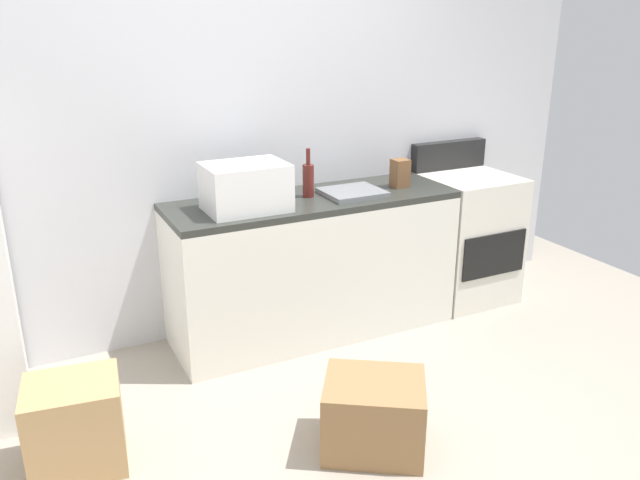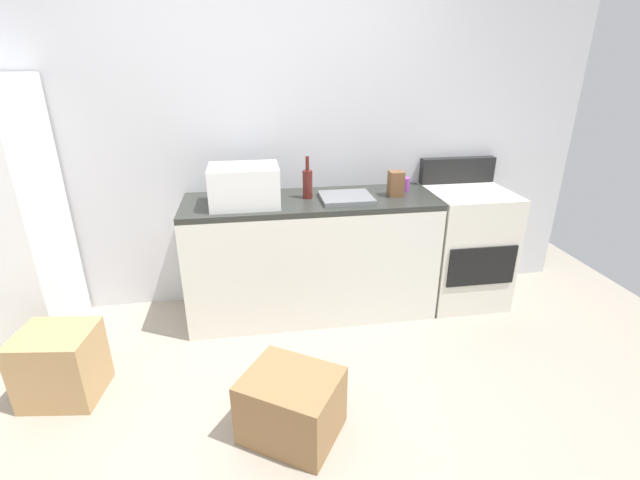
# 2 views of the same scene
# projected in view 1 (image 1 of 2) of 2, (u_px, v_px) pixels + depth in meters

# --- Properties ---
(ground_plane) EXTENTS (6.00, 6.00, 0.00)m
(ground_plane) POSITION_uv_depth(u_px,v_px,m) (366.00, 445.00, 3.09)
(ground_plane) COLOR #9E9384
(wall_back) EXTENTS (5.00, 0.10, 2.60)m
(wall_back) POSITION_uv_depth(u_px,v_px,m) (244.00, 127.00, 3.96)
(wall_back) COLOR silver
(wall_back) RESTS_ON ground_plane
(kitchen_counter) EXTENTS (1.80, 0.60, 0.90)m
(kitchen_counter) POSITION_uv_depth(u_px,v_px,m) (313.00, 266.00, 4.08)
(kitchen_counter) COLOR silver
(kitchen_counter) RESTS_ON ground_plane
(stove_oven) EXTENTS (0.60, 0.61, 1.10)m
(stove_oven) POSITION_uv_depth(u_px,v_px,m) (465.00, 235.00, 4.59)
(stove_oven) COLOR silver
(stove_oven) RESTS_ON ground_plane
(microwave) EXTENTS (0.46, 0.34, 0.27)m
(microwave) POSITION_uv_depth(u_px,v_px,m) (246.00, 187.00, 3.63)
(microwave) COLOR white
(microwave) RESTS_ON kitchen_counter
(sink_basin) EXTENTS (0.36, 0.32, 0.03)m
(sink_basin) POSITION_uv_depth(u_px,v_px,m) (352.00, 192.00, 3.98)
(sink_basin) COLOR slate
(sink_basin) RESTS_ON kitchen_counter
(wine_bottle) EXTENTS (0.07, 0.07, 0.30)m
(wine_bottle) POSITION_uv_depth(u_px,v_px,m) (308.00, 179.00, 3.91)
(wine_bottle) COLOR #591E19
(wine_bottle) RESTS_ON kitchen_counter
(coffee_mug) EXTENTS (0.08, 0.08, 0.10)m
(coffee_mug) POSITION_uv_depth(u_px,v_px,m) (404.00, 174.00, 4.30)
(coffee_mug) COLOR purple
(coffee_mug) RESTS_ON kitchen_counter
(knife_block) EXTENTS (0.10, 0.10, 0.18)m
(knife_block) POSITION_uv_depth(u_px,v_px,m) (400.00, 173.00, 4.14)
(knife_block) COLOR brown
(knife_block) RESTS_ON kitchen_counter
(cardboard_box_medium) EXTENTS (0.45, 0.40, 0.42)m
(cardboard_box_medium) POSITION_uv_depth(u_px,v_px,m) (75.00, 425.00, 2.89)
(cardboard_box_medium) COLOR tan
(cardboard_box_medium) RESTS_ON ground_plane
(cardboard_box_small) EXTENTS (0.60, 0.58, 0.35)m
(cardboard_box_small) POSITION_uv_depth(u_px,v_px,m) (374.00, 415.00, 3.02)
(cardboard_box_small) COLOR olive
(cardboard_box_small) RESTS_ON ground_plane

